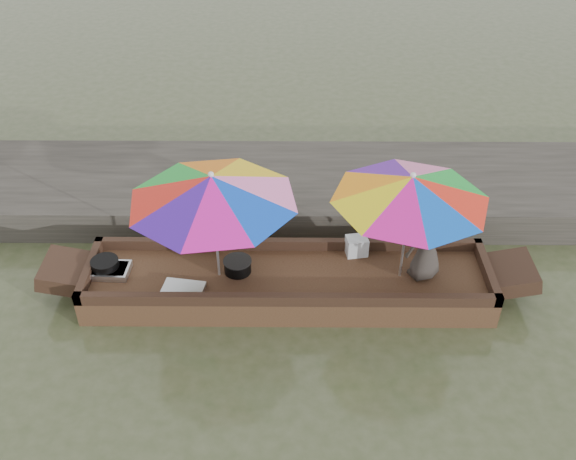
{
  "coord_description": "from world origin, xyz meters",
  "views": [
    {
      "loc": [
        0.04,
        -6.32,
        5.77
      ],
      "look_at": [
        0.0,
        0.1,
        1.0
      ],
      "focal_mm": 40.0,
      "sensor_mm": 36.0,
      "label": 1
    }
  ],
  "objects_px": {
    "tray_crayfish": "(109,270)",
    "umbrella_stern": "(406,227)",
    "vendor": "(427,240)",
    "charcoal_grill": "(238,266)",
    "boat_hull": "(288,285)",
    "cooking_pot": "(105,266)",
    "supply_bag": "(357,246)",
    "tray_scallop": "(183,290)",
    "umbrella_bow": "(215,226)"
  },
  "relations": [
    {
      "from": "boat_hull",
      "to": "vendor",
      "type": "relative_size",
      "value": 4.67
    },
    {
      "from": "supply_bag",
      "to": "tray_scallop",
      "type": "bearing_deg",
      "value": -160.46
    },
    {
      "from": "cooking_pot",
      "to": "tray_crayfish",
      "type": "distance_m",
      "value": 0.08
    },
    {
      "from": "supply_bag",
      "to": "umbrella_stern",
      "type": "height_order",
      "value": "umbrella_stern"
    },
    {
      "from": "vendor",
      "to": "umbrella_stern",
      "type": "bearing_deg",
      "value": -30.14
    },
    {
      "from": "tray_crayfish",
      "to": "tray_scallop",
      "type": "height_order",
      "value": "tray_crayfish"
    },
    {
      "from": "cooking_pot",
      "to": "umbrella_bow",
      "type": "relative_size",
      "value": 0.17
    },
    {
      "from": "supply_bag",
      "to": "boat_hull",
      "type": "bearing_deg",
      "value": -153.87
    },
    {
      "from": "tray_crayfish",
      "to": "umbrella_bow",
      "type": "relative_size",
      "value": 0.25
    },
    {
      "from": "tray_crayfish",
      "to": "umbrella_stern",
      "type": "relative_size",
      "value": 0.27
    },
    {
      "from": "boat_hull",
      "to": "supply_bag",
      "type": "distance_m",
      "value": 1.07
    },
    {
      "from": "boat_hull",
      "to": "supply_bag",
      "type": "relative_size",
      "value": 18.69
    },
    {
      "from": "tray_scallop",
      "to": "umbrella_stern",
      "type": "distance_m",
      "value": 2.88
    },
    {
      "from": "boat_hull",
      "to": "supply_bag",
      "type": "height_order",
      "value": "supply_bag"
    },
    {
      "from": "cooking_pot",
      "to": "boat_hull",
      "type": "bearing_deg",
      "value": -1.11
    },
    {
      "from": "tray_scallop",
      "to": "vendor",
      "type": "bearing_deg",
      "value": 6.66
    },
    {
      "from": "tray_scallop",
      "to": "tray_crayfish",
      "type": "bearing_deg",
      "value": 160.13
    },
    {
      "from": "umbrella_stern",
      "to": "boat_hull",
      "type": "bearing_deg",
      "value": 180.0
    },
    {
      "from": "cooking_pot",
      "to": "charcoal_grill",
      "type": "height_order",
      "value": "cooking_pot"
    },
    {
      "from": "supply_bag",
      "to": "vendor",
      "type": "relative_size",
      "value": 0.25
    },
    {
      "from": "cooking_pot",
      "to": "tray_crayfish",
      "type": "height_order",
      "value": "cooking_pot"
    },
    {
      "from": "tray_scallop",
      "to": "vendor",
      "type": "height_order",
      "value": "vendor"
    },
    {
      "from": "cooking_pot",
      "to": "umbrella_bow",
      "type": "distance_m",
      "value": 1.63
    },
    {
      "from": "cooking_pot",
      "to": "tray_crayfish",
      "type": "relative_size",
      "value": 0.69
    },
    {
      "from": "vendor",
      "to": "umbrella_stern",
      "type": "xyz_separation_m",
      "value": [
        -0.29,
        -0.01,
        0.21
      ]
    },
    {
      "from": "cooking_pot",
      "to": "vendor",
      "type": "relative_size",
      "value": 0.32
    },
    {
      "from": "umbrella_bow",
      "to": "umbrella_stern",
      "type": "xyz_separation_m",
      "value": [
        2.34,
        0.0,
        0.0
      ]
    },
    {
      "from": "charcoal_grill",
      "to": "vendor",
      "type": "relative_size",
      "value": 0.31
    },
    {
      "from": "cooking_pot",
      "to": "supply_bag",
      "type": "height_order",
      "value": "supply_bag"
    },
    {
      "from": "umbrella_stern",
      "to": "charcoal_grill",
      "type": "bearing_deg",
      "value": 178.12
    },
    {
      "from": "boat_hull",
      "to": "umbrella_stern",
      "type": "relative_size",
      "value": 2.73
    },
    {
      "from": "cooking_pot",
      "to": "umbrella_bow",
      "type": "bearing_deg",
      "value": -1.78
    },
    {
      "from": "tray_scallop",
      "to": "charcoal_grill",
      "type": "height_order",
      "value": "charcoal_grill"
    },
    {
      "from": "supply_bag",
      "to": "umbrella_bow",
      "type": "distance_m",
      "value": 1.97
    },
    {
      "from": "boat_hull",
      "to": "tray_crayfish",
      "type": "bearing_deg",
      "value": 179.52
    },
    {
      "from": "umbrella_bow",
      "to": "vendor",
      "type": "bearing_deg",
      "value": 0.3
    },
    {
      "from": "tray_crayfish",
      "to": "tray_scallop",
      "type": "xyz_separation_m",
      "value": [
        1.0,
        -0.36,
        -0.01
      ]
    },
    {
      "from": "charcoal_grill",
      "to": "vendor",
      "type": "height_order",
      "value": "vendor"
    },
    {
      "from": "umbrella_bow",
      "to": "umbrella_stern",
      "type": "bearing_deg",
      "value": 0.0
    },
    {
      "from": "supply_bag",
      "to": "vendor",
      "type": "distance_m",
      "value": 1.02
    },
    {
      "from": "tray_crayfish",
      "to": "charcoal_grill",
      "type": "bearing_deg",
      "value": 1.7
    },
    {
      "from": "cooking_pot",
      "to": "umbrella_stern",
      "type": "xyz_separation_m",
      "value": [
        3.81,
        -0.05,
        0.68
      ]
    },
    {
      "from": "tray_scallop",
      "to": "umbrella_stern",
      "type": "height_order",
      "value": "umbrella_stern"
    },
    {
      "from": "vendor",
      "to": "umbrella_stern",
      "type": "relative_size",
      "value": 0.59
    },
    {
      "from": "vendor",
      "to": "charcoal_grill",
      "type": "bearing_deg",
      "value": -34.18
    },
    {
      "from": "boat_hull",
      "to": "umbrella_stern",
      "type": "xyz_separation_m",
      "value": [
        1.45,
        0.0,
        0.95
      ]
    },
    {
      "from": "charcoal_grill",
      "to": "umbrella_bow",
      "type": "height_order",
      "value": "umbrella_bow"
    },
    {
      "from": "boat_hull",
      "to": "supply_bag",
      "type": "xyz_separation_m",
      "value": [
        0.92,
        0.45,
        0.3
      ]
    },
    {
      "from": "cooking_pot",
      "to": "tray_crayfish",
      "type": "xyz_separation_m",
      "value": [
        0.05,
        -0.03,
        -0.05
      ]
    },
    {
      "from": "cooking_pot",
      "to": "tray_scallop",
      "type": "bearing_deg",
      "value": -20.27
    }
  ]
}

